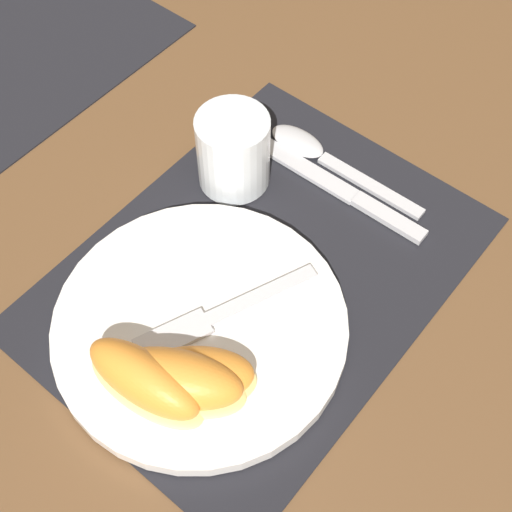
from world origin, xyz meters
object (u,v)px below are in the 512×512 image
at_px(knife, 343,191).
at_px(citrus_wedge_1, 177,380).
at_px(fork, 215,317).
at_px(citrus_wedge_2, 192,376).
at_px(juice_glass, 233,154).
at_px(citrus_wedge_0, 144,380).
at_px(spoon, 317,153).
at_px(plate, 200,326).

height_order(knife, citrus_wedge_1, citrus_wedge_1).
relative_size(knife, fork, 1.18).
bearing_deg(citrus_wedge_2, citrus_wedge_1, 151.38).
relative_size(juice_glass, citrus_wedge_2, 0.71).
xyz_separation_m(knife, citrus_wedge_2, (-0.26, -0.03, 0.03)).
relative_size(fork, citrus_wedge_1, 1.34).
bearing_deg(juice_glass, fork, -145.09).
bearing_deg(citrus_wedge_0, fork, 0.65).
bearing_deg(knife, spoon, 65.92).
relative_size(juice_glass, citrus_wedge_0, 0.70).
height_order(knife, fork, fork).
relative_size(plate, knife, 1.31).
distance_m(juice_glass, citrus_wedge_1, 0.25).
bearing_deg(fork, knife, 0.38).
xyz_separation_m(citrus_wedge_0, citrus_wedge_2, (0.03, -0.03, -0.01)).
bearing_deg(plate, knife, -1.95).
xyz_separation_m(juice_glass, spoon, (0.08, -0.05, -0.03)).
distance_m(fork, citrus_wedge_2, 0.07).
bearing_deg(citrus_wedge_0, spoon, 9.83).
relative_size(spoon, citrus_wedge_0, 1.60).
distance_m(juice_glass, fork, 0.18).
bearing_deg(citrus_wedge_1, spoon, 14.05).
bearing_deg(citrus_wedge_0, citrus_wedge_1, -48.74).
distance_m(plate, spoon, 0.24).
bearing_deg(knife, plate, 178.05).
height_order(juice_glass, citrus_wedge_2, juice_glass).
bearing_deg(knife, juice_glass, 119.37).
height_order(juice_glass, knife, juice_glass).
bearing_deg(spoon, citrus_wedge_1, -165.95).
xyz_separation_m(plate, knife, (0.21, -0.01, -0.01)).
relative_size(spoon, fork, 1.10).
bearing_deg(knife, citrus_wedge_1, -175.36).
distance_m(fork, citrus_wedge_0, 0.09).
height_order(juice_glass, fork, juice_glass).
bearing_deg(plate, citrus_wedge_0, -172.82).
relative_size(juice_glass, fork, 0.48).
xyz_separation_m(knife, fork, (-0.20, -0.00, 0.02)).
height_order(knife, citrus_wedge_2, citrus_wedge_2).
bearing_deg(plate, fork, -36.63).
relative_size(knife, citrus_wedge_0, 1.73).
bearing_deg(juice_glass, knife, -60.63).
distance_m(knife, citrus_wedge_0, 0.29).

